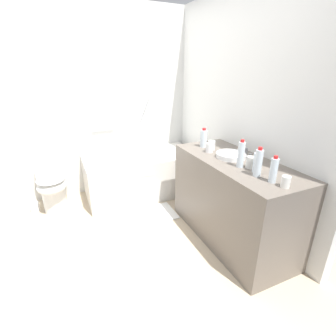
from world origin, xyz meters
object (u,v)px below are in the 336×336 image
Objects in this scene: drinking_glass_2 at (209,148)px; water_bottle_2 at (258,163)px; water_bottle_0 at (241,154)px; bath_mat at (151,215)px; toilet at (52,185)px; drinking_glass_0 at (212,145)px; bathtub at (142,173)px; water_bottle_1 at (274,170)px; water_bottle_3 at (204,138)px; toilet_paper_roll at (35,207)px; water_bottle_4 at (257,162)px; drinking_glass_1 at (250,162)px; sink_basin at (231,155)px; drinking_glass_3 at (286,182)px; sink_faucet at (245,152)px.

water_bottle_2 is at bearing -88.77° from drinking_glass_2.
water_bottle_0 is 1.41m from bath_mat.
toilet is 6.90× the size of drinking_glass_0.
drinking_glass_0 is (0.47, -0.96, 0.60)m from bathtub.
drinking_glass_2 reaches higher than bath_mat.
water_bottle_1 is 0.88× the size of water_bottle_2.
drinking_glass_0 is (0.02, -0.12, -0.05)m from water_bottle_3.
toilet_paper_roll is at bearing -95.60° from toilet.
water_bottle_4 is at bearing -42.17° from toilet_paper_roll.
water_bottle_2 reaches higher than water_bottle_4.
water_bottle_0 is 1.17× the size of water_bottle_1.
water_bottle_2 is at bearing 44.92° from toilet.
drinking_glass_1 is 2.61m from toilet_paper_roll.
water_bottle_0 is 1.18× the size of water_bottle_3.
water_bottle_0 is 0.64m from water_bottle_3.
water_bottle_1 is 1.76× the size of toilet_paper_roll.
bathtub is at bearing 104.06° from water_bottle_2.
toilet_paper_roll is at bearing 145.42° from sink_basin.
sink_basin is 3.27× the size of drinking_glass_3.
water_bottle_1 is 0.21m from water_bottle_4.
drinking_glass_1 is 1.42m from bath_mat.
sink_basin reaches higher than toilet_paper_roll.
drinking_glass_0 is at bearing 85.00° from water_bottle_0.
sink_faucet is at bearing 57.69° from toilet.
drinking_glass_2 is at bearing -38.29° from bath_mat.
water_bottle_4 is at bearing 51.12° from water_bottle_2.
water_bottle_2 is 1.15× the size of water_bottle_3.
drinking_glass_2 is 0.92m from drinking_glass_3.
drinking_glass_2 is (1.56, -1.05, 0.58)m from toilet.
water_bottle_3 reaches higher than drinking_glass_3.
drinking_glass_2 is (0.41, -1.02, 0.60)m from bathtub.
sink_faucet is 0.63× the size of water_bottle_2.
toilet is 1.97m from drinking_glass_2.
bath_mat is (-0.58, 1.01, -0.94)m from water_bottle_4.
sink_faucet reaches higher than toilet.
bath_mat is (-0.56, 0.23, -0.95)m from water_bottle_3.
drinking_glass_1 reaches higher than drinking_glass_0.
drinking_glass_3 is at bearing -86.39° from drinking_glass_2.
drinking_glass_0 is at bearing 89.56° from drinking_glass_3.
sink_basin reaches higher than toilet.
drinking_glass_2 is 1.12m from bath_mat.
water_bottle_0 reaches higher than drinking_glass_2.
water_bottle_3 is 0.69m from drinking_glass_1.
sink_basin is at bearing -67.62° from bathtub.
bath_mat is at bearing 121.75° from water_bottle_0.
bathtub is 8.02× the size of water_bottle_4.
water_bottle_4 is 2.17× the size of drinking_glass_3.
water_bottle_3 reaches higher than drinking_glass_2.
water_bottle_3 is at bearing -26.20° from toilet_paper_roll.
toilet is at bearing 142.40° from sink_basin.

